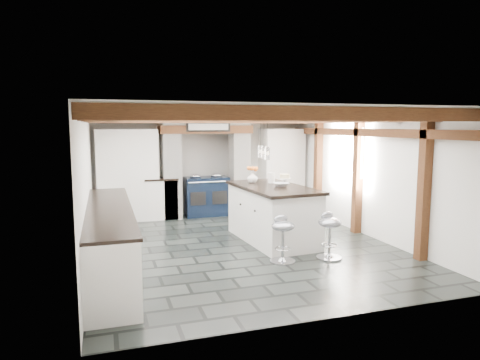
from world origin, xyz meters
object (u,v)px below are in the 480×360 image
object	(u,v)px
range_cooker	(206,195)
bar_stool_near	(329,230)
kitchen_island	(272,213)
bar_stool_far	(283,233)

from	to	relation	value
range_cooker	bar_stool_near	bearing A→B (deg)	-74.08
range_cooker	kitchen_island	xyz separation A→B (m)	(0.63, -2.54, 0.05)
range_cooker	bar_stool_far	world-z (taller)	range_cooker
range_cooker	kitchen_island	size ratio (longest dim) A/B	0.48
range_cooker	bar_stool_far	bearing A→B (deg)	-85.16
kitchen_island	bar_stool_far	size ratio (longest dim) A/B	2.91
bar_stool_near	range_cooker	bearing A→B (deg)	89.19
range_cooker	kitchen_island	world-z (taller)	kitchen_island
kitchen_island	bar_stool_near	distance (m)	1.33
kitchen_island	bar_stool_near	size ratio (longest dim) A/B	2.84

